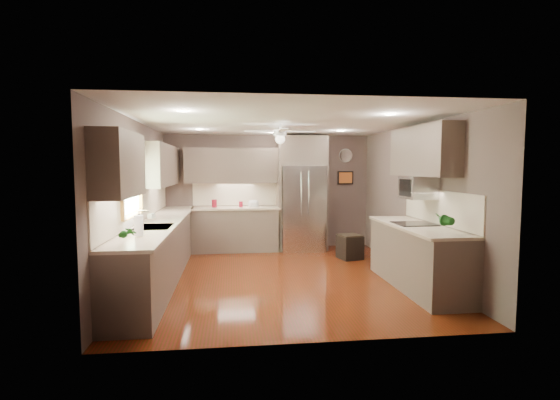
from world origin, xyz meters
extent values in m
plane|color=#462209|center=(0.00, 0.00, 0.00)|extent=(5.00, 5.00, 0.00)
plane|color=white|center=(0.00, 0.00, 2.50)|extent=(5.00, 5.00, 0.00)
plane|color=brown|center=(0.00, 2.50, 1.25)|extent=(4.50, 0.00, 4.50)
plane|color=brown|center=(0.00, -2.50, 1.25)|extent=(4.50, 0.00, 4.50)
plane|color=brown|center=(-2.25, 0.00, 1.25)|extent=(0.00, 5.00, 5.00)
plane|color=brown|center=(2.25, 0.00, 1.25)|extent=(0.00, 5.00, 5.00)
cylinder|color=maroon|center=(-1.18, 2.21, 1.02)|extent=(0.13, 0.13, 0.17)
cylinder|color=maroon|center=(-0.62, 2.20, 1.00)|extent=(0.11, 0.11, 0.12)
imported|color=white|center=(-2.07, 0.11, 1.02)|extent=(0.10, 0.10, 0.17)
imported|color=#175117|center=(-1.94, -1.90, 1.07)|extent=(0.16, 0.13, 0.27)
imported|color=#175117|center=(1.93, -1.50, 1.11)|extent=(0.22, 0.19, 0.34)
imported|color=beige|center=(-0.34, 2.23, 0.97)|extent=(0.24, 0.24, 0.06)
cube|color=brown|center=(-1.95, 0.15, 0.45)|extent=(0.60, 4.70, 0.90)
cube|color=#C0B19B|center=(-1.94, 0.15, 0.92)|extent=(0.65, 4.70, 0.04)
cube|color=beige|center=(-2.24, 0.15, 1.20)|extent=(0.02, 4.70, 0.50)
cube|color=brown|center=(-0.72, 2.20, 0.45)|extent=(1.85, 0.60, 0.90)
cube|color=#C0B19B|center=(-0.72, 2.19, 0.92)|extent=(1.85, 0.65, 0.04)
cube|color=beige|center=(-0.72, 2.49, 1.20)|extent=(1.85, 0.02, 0.50)
cube|color=brown|center=(-2.08, -1.60, 1.83)|extent=(0.33, 1.20, 0.75)
cube|color=brown|center=(-2.08, 1.30, 1.83)|extent=(0.33, 2.40, 0.75)
cube|color=brown|center=(-0.72, 2.33, 1.83)|extent=(2.15, 0.33, 0.75)
cube|color=brown|center=(2.08, -0.55, 2.03)|extent=(0.33, 1.70, 0.75)
cube|color=#BFF2B2|center=(-2.23, -0.50, 1.55)|extent=(0.01, 1.00, 0.80)
cube|color=brown|center=(-2.21, -0.50, 1.98)|extent=(0.05, 1.12, 0.06)
cube|color=brown|center=(-2.21, -0.50, 1.12)|extent=(0.05, 1.12, 0.06)
cube|color=brown|center=(-2.21, -1.03, 1.55)|extent=(0.05, 0.06, 0.80)
cube|color=brown|center=(-2.21, 0.03, 1.55)|extent=(0.05, 0.06, 0.80)
cube|color=silver|center=(-1.93, -0.50, 0.93)|extent=(0.50, 0.70, 0.03)
cube|color=#262626|center=(-1.93, -0.50, 0.89)|extent=(0.44, 0.62, 0.05)
cylinder|color=silver|center=(-2.13, -0.50, 1.05)|extent=(0.02, 0.02, 0.24)
cylinder|color=silver|center=(-2.07, -0.50, 1.17)|extent=(0.16, 0.02, 0.02)
cube|color=silver|center=(0.70, 2.14, 0.91)|extent=(0.92, 0.72, 1.82)
cube|color=black|center=(0.70, 1.80, 0.66)|extent=(0.88, 0.02, 0.02)
cube|color=black|center=(0.70, 1.79, 1.25)|extent=(0.01, 0.02, 1.00)
cylinder|color=silver|center=(0.62, 1.76, 1.25)|extent=(0.02, 0.02, 0.90)
cylinder|color=silver|center=(0.78, 1.76, 1.25)|extent=(0.02, 0.02, 0.90)
cube|color=brown|center=(0.70, 2.20, 2.14)|extent=(1.04, 0.60, 0.63)
cube|color=brown|center=(0.20, 2.20, 0.91)|extent=(0.06, 0.60, 1.82)
cube|color=brown|center=(1.20, 2.20, 0.91)|extent=(0.06, 0.60, 1.82)
cube|color=brown|center=(1.93, -0.80, 0.45)|extent=(0.65, 2.20, 0.90)
cube|color=#C0B19B|center=(1.91, -0.80, 0.92)|extent=(0.70, 2.20, 0.04)
cube|color=beige|center=(2.24, -0.80, 1.20)|extent=(0.02, 2.20, 0.50)
cube|color=black|center=(1.91, -0.70, 0.94)|extent=(0.56, 0.52, 0.01)
cube|color=silver|center=(2.03, -0.55, 1.48)|extent=(0.42, 0.55, 0.34)
cube|color=black|center=(1.82, -0.55, 1.48)|extent=(0.02, 0.40, 0.26)
cylinder|color=white|center=(0.00, 0.30, 2.46)|extent=(0.03, 0.03, 0.08)
cylinder|color=white|center=(0.00, 0.30, 2.36)|extent=(0.22, 0.22, 0.10)
sphere|color=white|center=(0.00, 0.30, 2.26)|extent=(0.16, 0.16, 0.16)
cube|color=white|center=(0.35, 0.30, 2.38)|extent=(0.48, 0.11, 0.01)
cube|color=white|center=(0.00, 0.65, 2.38)|extent=(0.11, 0.48, 0.01)
cube|color=white|center=(-0.35, 0.30, 2.38)|extent=(0.48, 0.11, 0.01)
cube|color=white|center=(0.00, -0.05, 2.38)|extent=(0.11, 0.48, 0.01)
cylinder|color=white|center=(-1.40, 1.30, 2.49)|extent=(0.14, 0.14, 0.01)
cylinder|color=white|center=(1.30, 1.30, 2.49)|extent=(0.14, 0.14, 0.01)
cylinder|color=white|center=(-1.40, -1.20, 2.49)|extent=(0.14, 0.14, 0.01)
cylinder|color=white|center=(1.30, -1.20, 2.49)|extent=(0.14, 0.14, 0.01)
cylinder|color=white|center=(0.00, 1.80, 2.49)|extent=(0.14, 0.14, 0.01)
cylinder|color=white|center=(1.75, 2.48, 2.05)|extent=(0.30, 0.03, 0.30)
cylinder|color=silver|center=(1.75, 2.47, 2.05)|extent=(0.29, 0.00, 0.29)
cube|color=black|center=(1.75, 2.48, 1.55)|extent=(0.36, 0.03, 0.30)
cube|color=#C76327|center=(1.75, 2.46, 1.55)|extent=(0.30, 0.01, 0.24)
cube|color=black|center=(1.48, 1.16, 0.23)|extent=(0.49, 0.49, 0.45)
cube|color=black|center=(1.48, 1.16, 0.46)|extent=(0.47, 0.47, 0.03)
cylinder|color=white|center=(-1.94, -1.37, 1.08)|extent=(0.11, 0.11, 0.25)
cylinder|color=silver|center=(-1.94, -1.37, 1.09)|extent=(0.02, 0.02, 0.27)
camera|label=1|loc=(-0.80, -6.44, 1.80)|focal=26.00mm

